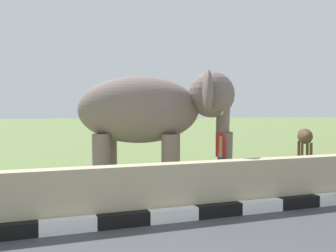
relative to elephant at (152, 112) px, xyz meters
name	(u,v)px	position (x,y,z in m)	size (l,w,h in m)	color
striped_curb	(96,223)	(-1.88, -2.94, -1.83)	(16.20, 0.20, 0.24)	white
barrier_parapet	(216,187)	(0.47, -2.64, -1.45)	(28.00, 0.36, 1.00)	tan
elephant	(152,112)	(0.00, 0.00, 0.00)	(4.04, 3.18, 2.96)	#71605D
person_handler	(221,152)	(1.64, -0.61, -1.02)	(0.40, 0.60, 1.66)	navy
cow_near	(305,137)	(8.18, 4.03, -1.08)	(1.34, 1.83, 1.23)	#473323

